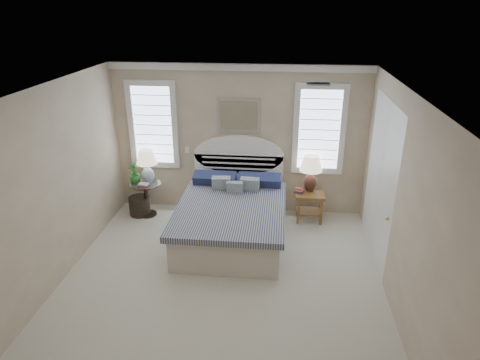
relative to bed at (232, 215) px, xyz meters
name	(u,v)px	position (x,y,z in m)	size (l,w,h in m)	color
floor	(220,289)	(0.00, -1.46, -0.39)	(4.50, 5.00, 0.01)	#BBB49F
ceiling	(215,93)	(0.00, -1.46, 2.31)	(4.50, 5.00, 0.01)	white
wall_back	(239,140)	(0.00, 1.04, 0.96)	(4.50, 0.02, 2.70)	tan
wall_left	(47,193)	(-2.25, -1.46, 0.96)	(0.02, 5.00, 2.70)	tan
wall_right	(403,209)	(2.25, -1.46, 0.96)	(0.02, 5.00, 2.70)	tan
crown_molding	(239,67)	(0.00, 1.00, 2.25)	(4.50, 0.08, 0.12)	silver
hvac_vent	(318,84)	(1.20, -0.66, 2.29)	(0.30, 0.20, 0.02)	#B2B2B2
switch_plate	(187,150)	(-0.95, 1.03, 0.76)	(0.08, 0.01, 0.12)	silver
window_left	(153,125)	(-1.55, 1.02, 1.21)	(0.90, 0.06, 1.60)	silver
window_right	(319,130)	(1.40, 1.02, 1.21)	(0.90, 0.06, 1.60)	silver
painting	(239,115)	(0.00, 1.00, 1.43)	(0.74, 0.04, 0.58)	silver
closet_door	(380,181)	(2.23, -0.26, 0.81)	(0.02, 1.80, 2.40)	white
bed	(232,215)	(0.00, 0.00, 0.00)	(1.72, 2.28, 1.47)	beige
side_table_left	(146,196)	(-1.65, 0.59, 0.00)	(0.56, 0.56, 0.63)	black
nightstand_right	(310,201)	(1.30, 0.69, 0.00)	(0.50, 0.40, 0.53)	#925E2F
floor_pot	(140,206)	(-1.80, 0.60, -0.21)	(0.38, 0.38, 0.35)	black
lamp_left	(147,163)	(-1.61, 0.68, 0.61)	(0.49, 0.49, 0.61)	white
lamp_right	(311,169)	(1.29, 0.83, 0.55)	(0.48, 0.48, 0.66)	black
potted_plant	(134,173)	(-1.83, 0.58, 0.44)	(0.22, 0.22, 0.39)	#306F2C
books_left	(144,186)	(-1.62, 0.41, 0.28)	(0.21, 0.16, 0.08)	#A43429
books_right	(299,191)	(1.10, 0.70, 0.19)	(0.19, 0.15, 0.09)	#A43429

